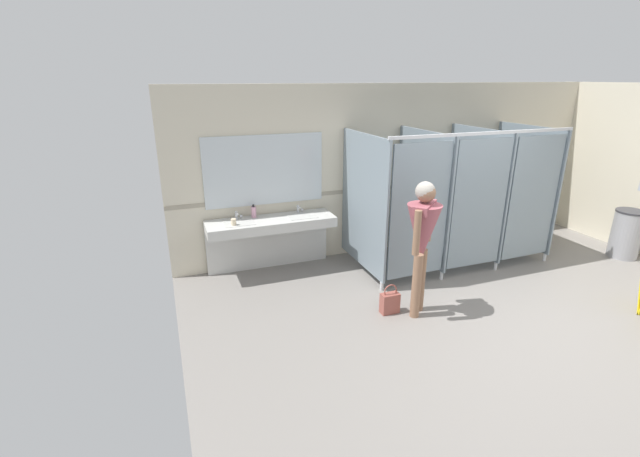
# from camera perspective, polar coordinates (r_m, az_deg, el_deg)

# --- Properties ---
(ground_plane) EXTENTS (7.54, 5.41, 0.10)m
(ground_plane) POSITION_cam_1_polar(r_m,az_deg,el_deg) (5.94, 22.46, -10.48)
(ground_plane) COLOR gray
(wall_back) EXTENTS (7.54, 0.12, 2.67)m
(wall_back) POSITION_cam_1_polar(r_m,az_deg,el_deg) (7.32, 10.94, 7.77)
(wall_back) COLOR beige
(wall_back) RESTS_ON ground_plane
(wall_back_tile_band) EXTENTS (7.54, 0.01, 0.06)m
(wall_back_tile_band) POSITION_cam_1_polar(r_m,az_deg,el_deg) (7.33, 11.05, 5.50)
(wall_back_tile_band) COLOR #9E937F
(wall_back_tile_band) RESTS_ON wall_back
(vanity_counter) EXTENTS (1.85, 0.54, 0.94)m
(vanity_counter) POSITION_cam_1_polar(r_m,az_deg,el_deg) (6.40, -6.57, -0.45)
(vanity_counter) COLOR silver
(vanity_counter) RESTS_ON ground_plane
(mirror_panel) EXTENTS (1.75, 0.02, 1.01)m
(mirror_panel) POSITION_cam_1_polar(r_m,az_deg,el_deg) (6.35, -7.30, 7.60)
(mirror_panel) COLOR silver
(mirror_panel) RESTS_ON wall_back
(bathroom_stalls) EXTENTS (2.95, 1.43, 2.07)m
(bathroom_stalls) POSITION_cam_1_polar(r_m,az_deg,el_deg) (6.77, 17.66, 4.09)
(bathroom_stalls) COLOR gray
(bathroom_stalls) RESTS_ON ground_plane
(trash_bin) EXTENTS (0.44, 0.44, 0.77)m
(trash_bin) POSITION_cam_1_polar(r_m,az_deg,el_deg) (8.47, 35.27, -0.58)
(trash_bin) COLOR #99999E
(trash_bin) RESTS_ON ground_plane
(person_standing) EXTENTS (0.56, 0.56, 1.65)m
(person_standing) POSITION_cam_1_polar(r_m,az_deg,el_deg) (5.15, 13.33, -0.58)
(person_standing) COLOR #8C664C
(person_standing) RESTS_ON ground_plane
(handbag) EXTENTS (0.23, 0.12, 0.38)m
(handbag) POSITION_cam_1_polar(r_m,az_deg,el_deg) (5.47, 9.15, -9.55)
(handbag) COLOR #934C42
(handbag) RESTS_ON ground_plane
(soap_dispenser) EXTENTS (0.07, 0.07, 0.19)m
(soap_dispenser) POSITION_cam_1_polar(r_m,az_deg,el_deg) (6.34, -8.70, 2.17)
(soap_dispenser) COLOR #D899B2
(soap_dispenser) RESTS_ON vanity_counter
(paper_cup) EXTENTS (0.07, 0.07, 0.09)m
(paper_cup) POSITION_cam_1_polar(r_m,az_deg,el_deg) (6.05, -11.27, 0.82)
(paper_cup) COLOR beige
(paper_cup) RESTS_ON vanity_counter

